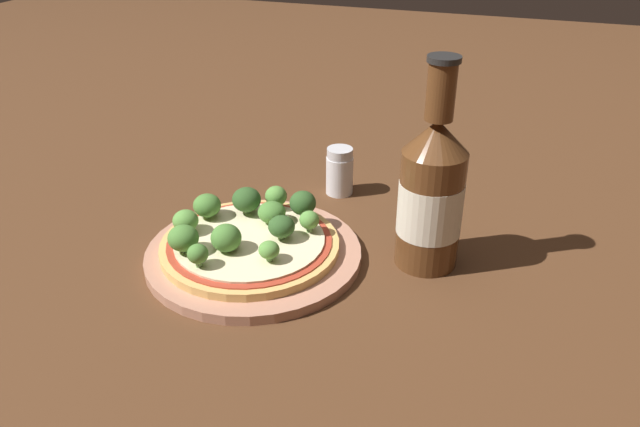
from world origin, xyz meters
TOP-DOWN VIEW (x-y plane):
  - ground_plane at (0.00, 0.00)m, footprint 3.00×3.00m
  - plate at (-0.01, -0.02)m, footprint 0.25×0.25m
  - pizza at (-0.01, -0.02)m, footprint 0.21×0.21m
  - broccoli_floret_0 at (0.03, -0.01)m, footprint 0.03×0.03m
  - broccoli_floret_1 at (-0.02, -0.05)m, footprint 0.03×0.03m
  - broccoli_floret_2 at (-0.01, 0.06)m, footprint 0.03×0.03m
  - broccoli_floret_3 at (0.00, 0.03)m, footprint 0.03×0.03m
  - broccoli_floret_4 at (0.03, 0.05)m, footprint 0.03×0.03m
  - broccoli_floret_5 at (-0.04, 0.04)m, footprint 0.04×0.04m
  - broccoli_floret_6 at (-0.09, -0.03)m, footprint 0.03×0.03m
  - broccoli_floret_7 at (-0.07, -0.07)m, footprint 0.03×0.03m
  - broccoli_floret_8 at (0.03, -0.05)m, footprint 0.02×0.02m
  - broccoli_floret_9 at (-0.08, 0.01)m, footprint 0.03×0.03m
  - broccoli_floret_10 at (-0.04, -0.09)m, footprint 0.02×0.02m
  - broccoli_floret_11 at (0.05, 0.02)m, footprint 0.02×0.02m
  - beer_bottle at (0.19, 0.04)m, footprint 0.07×0.07m
  - pepper_shaker at (0.04, 0.18)m, footprint 0.04×0.04m

SIDE VIEW (x-z plane):
  - ground_plane at x=0.00m, z-range 0.00..0.00m
  - plate at x=-0.01m, z-range 0.00..0.01m
  - pizza at x=-0.01m, z-range 0.01..0.03m
  - pepper_shaker at x=0.04m, z-range 0.00..0.07m
  - broccoli_floret_8 at x=0.03m, z-range 0.03..0.05m
  - broccoli_floret_3 at x=0.00m, z-range 0.03..0.05m
  - broccoli_floret_6 at x=-0.09m, z-range 0.03..0.06m
  - broccoli_floret_10 at x=-0.04m, z-range 0.03..0.05m
  - broccoli_floret_11 at x=0.05m, z-range 0.03..0.05m
  - broccoli_floret_1 at x=-0.02m, z-range 0.03..0.06m
  - broccoli_floret_2 at x=-0.01m, z-range 0.03..0.06m
  - broccoli_floret_0 at x=0.03m, z-range 0.03..0.06m
  - broccoli_floret_9 at x=-0.08m, z-range 0.03..0.06m
  - broccoli_floret_7 at x=-0.07m, z-range 0.03..0.06m
  - broccoli_floret_5 at x=-0.04m, z-range 0.03..0.06m
  - broccoli_floret_4 at x=0.03m, z-range 0.03..0.06m
  - beer_bottle at x=0.19m, z-range -0.03..0.21m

